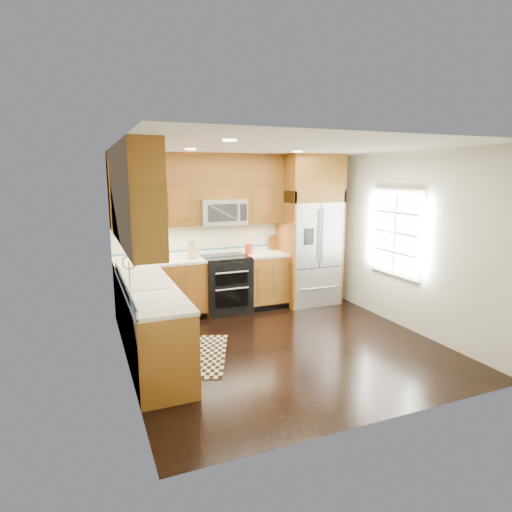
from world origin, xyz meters
name	(u,v)px	position (x,y,z in m)	size (l,w,h in m)	color
ground	(283,345)	(0.00, 0.00, 0.00)	(4.00, 4.00, 0.00)	black
wall_back	(233,231)	(0.00, 2.00, 1.30)	(4.00, 0.02, 2.60)	silver
wall_left	(123,262)	(-2.00, 0.00, 1.30)	(0.02, 4.00, 2.60)	silver
wall_right	(406,241)	(2.00, 0.00, 1.30)	(0.02, 4.00, 2.60)	silver
window	(396,233)	(1.98, 0.20, 1.40)	(0.04, 1.10, 1.30)	white
base_cabinets	(177,305)	(-1.23, 0.90, 0.45)	(2.85, 3.00, 0.90)	#915C1C
countertop	(184,270)	(-1.09, 1.01, 0.92)	(2.86, 3.01, 0.04)	beige
upper_cabinets	(176,192)	(-1.15, 1.09, 2.02)	(2.85, 3.00, 1.15)	brown
range	(226,284)	(-0.25, 1.67, 0.47)	(0.76, 0.67, 0.95)	black
microwave	(222,212)	(-0.25, 1.80, 1.66)	(0.76, 0.40, 0.42)	#B2B2B7
refrigerator	(309,230)	(1.30, 1.63, 1.30)	(0.98, 0.75, 2.60)	#B2B2B7
sink_faucet	(146,282)	(-1.73, 0.23, 0.99)	(0.54, 0.44, 0.37)	#B2B2B7
rug	(194,355)	(-1.20, 0.11, 0.01)	(0.80, 1.33, 0.01)	black
knife_block	(192,251)	(-0.80, 1.68, 1.06)	(0.14, 0.17, 0.29)	tan
utensil_crock	(249,246)	(0.19, 1.72, 1.07)	(0.15, 0.15, 0.38)	#B43516
cutting_board	(273,249)	(0.75, 1.94, 0.95)	(0.27, 0.27, 0.02)	brown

